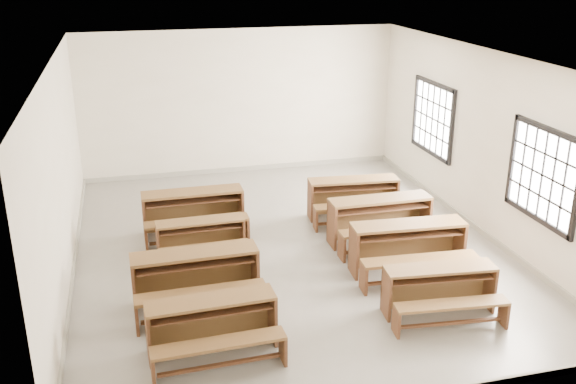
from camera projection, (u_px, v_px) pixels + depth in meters
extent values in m
plane|color=gray|center=(288.00, 247.00, 10.91)|extent=(8.50, 8.50, 0.00)
cube|color=silver|center=(288.00, 59.00, 9.80)|extent=(7.00, 8.50, 0.05)
cube|color=beige|center=(240.00, 102.00, 14.18)|extent=(7.00, 0.05, 3.20)
cube|color=beige|center=(392.00, 277.00, 6.51)|extent=(7.00, 0.05, 3.20)
cube|color=beige|center=(62.00, 175.00, 9.53)|extent=(0.05, 8.50, 3.20)
cube|color=beige|center=(481.00, 142.00, 11.16)|extent=(0.05, 8.50, 3.20)
cube|color=gray|center=(242.00, 169.00, 14.73)|extent=(7.00, 0.04, 0.10)
cube|color=gray|center=(74.00, 268.00, 10.07)|extent=(0.04, 8.50, 0.10)
cube|color=gray|center=(472.00, 224.00, 11.70)|extent=(0.04, 8.50, 0.10)
cube|color=white|center=(544.00, 175.00, 9.53)|extent=(0.02, 1.50, 1.30)
cube|color=black|center=(549.00, 130.00, 9.28)|extent=(0.06, 1.62, 0.08)
cube|color=black|center=(536.00, 218.00, 9.76)|extent=(0.06, 1.62, 0.08)
cube|color=black|center=(513.00, 159.00, 10.24)|extent=(0.06, 0.08, 1.46)
cube|color=white|center=(434.00, 118.00, 12.80)|extent=(0.02, 1.50, 1.30)
cube|color=black|center=(435.00, 84.00, 12.55)|extent=(0.06, 1.62, 0.08)
cube|color=black|center=(430.00, 152.00, 13.03)|extent=(0.06, 1.62, 0.08)
cube|color=black|center=(452.00, 128.00, 12.07)|extent=(0.06, 0.08, 1.46)
cube|color=black|center=(416.00, 110.00, 13.51)|extent=(0.06, 0.08, 1.46)
cube|color=brown|center=(211.00, 301.00, 7.84)|extent=(1.61, 0.46, 0.04)
cube|color=brown|center=(209.00, 319.00, 8.13)|extent=(1.60, 0.10, 0.68)
cube|color=#57331E|center=(148.00, 336.00, 7.76)|extent=(0.05, 0.40, 0.68)
cube|color=#57331E|center=(272.00, 316.00, 8.17)|extent=(0.05, 0.40, 0.68)
cube|color=#57331E|center=(211.00, 311.00, 7.87)|extent=(1.49, 0.35, 0.02)
cube|color=brown|center=(219.00, 343.00, 7.50)|extent=(1.61, 0.34, 0.04)
cube|color=#57331E|center=(153.00, 370.00, 7.37)|extent=(0.05, 0.28, 0.38)
cube|color=#57331E|center=(283.00, 348.00, 7.78)|extent=(0.05, 0.28, 0.38)
cube|color=#57331E|center=(220.00, 365.00, 7.61)|extent=(1.48, 0.10, 0.04)
cube|color=brown|center=(194.00, 253.00, 8.92)|extent=(1.77, 0.47, 0.04)
cube|color=brown|center=(194.00, 272.00, 9.23)|extent=(1.77, 0.08, 0.75)
cube|color=#57331E|center=(133.00, 287.00, 8.84)|extent=(0.05, 0.44, 0.75)
cube|color=#57331E|center=(255.00, 271.00, 9.27)|extent=(0.05, 0.44, 0.75)
cube|color=#57331E|center=(195.00, 264.00, 8.95)|extent=(1.64, 0.36, 0.02)
cube|color=brown|center=(201.00, 293.00, 8.54)|extent=(1.77, 0.34, 0.04)
cube|color=#57331E|center=(137.00, 317.00, 8.41)|extent=(0.05, 0.31, 0.42)
cube|color=#57331E|center=(264.00, 299.00, 8.84)|extent=(0.05, 0.31, 0.42)
cube|color=#57331E|center=(202.00, 314.00, 8.66)|extent=(1.63, 0.08, 0.04)
cube|color=brown|center=(200.00, 221.00, 10.37)|extent=(1.43, 0.38, 0.04)
cube|color=brown|center=(199.00, 235.00, 10.63)|extent=(1.42, 0.06, 0.60)
cube|color=#57331E|center=(158.00, 244.00, 10.31)|extent=(0.04, 0.36, 0.60)
cube|color=#57331E|center=(242.00, 234.00, 10.66)|extent=(0.04, 0.36, 0.60)
cube|color=#57331E|center=(200.00, 229.00, 10.40)|extent=(1.32, 0.29, 0.02)
cube|color=brown|center=(205.00, 247.00, 10.07)|extent=(1.43, 0.27, 0.04)
cube|color=#57331E|center=(161.00, 263.00, 9.97)|extent=(0.04, 0.25, 0.34)
cube|color=#57331E|center=(248.00, 253.00, 10.31)|extent=(0.04, 0.25, 0.34)
cube|color=#57331E|center=(205.00, 262.00, 10.17)|extent=(1.32, 0.07, 0.04)
cube|color=brown|center=(192.00, 192.00, 11.21)|extent=(1.76, 0.44, 0.04)
cube|color=brown|center=(192.00, 209.00, 11.53)|extent=(1.76, 0.04, 0.75)
cube|color=#57331E|center=(144.00, 218.00, 11.15)|extent=(0.04, 0.44, 0.75)
cube|color=#57331E|center=(241.00, 209.00, 11.55)|extent=(0.04, 0.44, 0.75)
cube|color=#57331E|center=(193.00, 201.00, 11.25)|extent=(1.63, 0.33, 0.02)
cube|color=brown|center=(197.00, 221.00, 10.84)|extent=(1.76, 0.31, 0.04)
cube|color=#57331E|center=(146.00, 239.00, 10.72)|extent=(0.04, 0.31, 0.42)
cube|color=#57331E|center=(247.00, 229.00, 11.12)|extent=(0.04, 0.31, 0.42)
cube|color=#57331E|center=(198.00, 239.00, 10.95)|extent=(1.63, 0.06, 0.04)
cube|color=brown|center=(440.00, 268.00, 8.71)|extent=(1.56, 0.53, 0.04)
cube|color=brown|center=(434.00, 285.00, 8.99)|extent=(1.53, 0.19, 0.65)
cube|color=#57331E|center=(386.00, 295.00, 8.73)|extent=(0.08, 0.38, 0.65)
cube|color=#57331E|center=(489.00, 287.00, 8.94)|extent=(0.08, 0.38, 0.65)
cube|color=#57331E|center=(440.00, 278.00, 8.74)|extent=(1.44, 0.43, 0.02)
cube|color=brown|center=(452.00, 304.00, 8.38)|extent=(1.55, 0.42, 0.04)
cube|color=#57331E|center=(396.00, 322.00, 8.34)|extent=(0.06, 0.27, 0.36)
cube|color=#57331E|center=(504.00, 313.00, 8.56)|extent=(0.06, 0.27, 0.36)
cube|color=#57331E|center=(450.00, 323.00, 8.48)|extent=(1.41, 0.19, 0.04)
cube|color=brown|center=(409.00, 224.00, 9.85)|extent=(1.80, 0.56, 0.04)
cube|color=brown|center=(403.00, 243.00, 10.18)|extent=(1.77, 0.16, 0.75)
cube|color=#57331E|center=(354.00, 252.00, 9.84)|extent=(0.07, 0.45, 0.75)
cube|color=#57331E|center=(459.00, 244.00, 10.14)|extent=(0.07, 0.45, 0.75)
cube|color=#57331E|center=(409.00, 234.00, 9.89)|extent=(1.66, 0.44, 0.02)
cube|color=brown|center=(420.00, 259.00, 9.47)|extent=(1.79, 0.43, 0.04)
cube|color=#57331E|center=(363.00, 279.00, 9.40)|extent=(0.07, 0.31, 0.42)
cube|color=#57331E|center=(473.00, 269.00, 9.70)|extent=(0.07, 0.31, 0.42)
cube|color=#57331E|center=(419.00, 279.00, 9.59)|extent=(1.64, 0.17, 0.04)
cube|color=brown|center=(381.00, 199.00, 10.89)|extent=(1.76, 0.45, 0.04)
cube|color=brown|center=(375.00, 216.00, 11.21)|extent=(1.76, 0.05, 0.75)
cube|color=#57331E|center=(332.00, 226.00, 10.83)|extent=(0.05, 0.44, 0.75)
cube|color=#57331E|center=(425.00, 216.00, 11.22)|extent=(0.05, 0.44, 0.75)
cube|color=#57331E|center=(381.00, 208.00, 10.92)|extent=(1.63, 0.34, 0.02)
cube|color=brown|center=(392.00, 229.00, 10.51)|extent=(1.76, 0.31, 0.04)
cube|color=#57331E|center=(342.00, 248.00, 10.39)|extent=(0.05, 0.31, 0.42)
cube|color=#57331E|center=(439.00, 237.00, 10.79)|extent=(0.05, 0.31, 0.42)
cube|color=#57331E|center=(391.00, 248.00, 10.63)|extent=(1.63, 0.06, 0.04)
cube|color=brown|center=(354.00, 180.00, 11.93)|extent=(1.71, 0.58, 0.04)
cube|color=brown|center=(350.00, 195.00, 12.24)|extent=(1.67, 0.21, 0.71)
cube|color=#57331E|center=(310.00, 201.00, 11.95)|extent=(0.08, 0.42, 0.71)
cube|color=#57331E|center=(395.00, 196.00, 12.18)|extent=(0.08, 0.42, 0.71)
cube|color=#57331E|center=(354.00, 188.00, 11.97)|extent=(1.57, 0.47, 0.02)
cube|color=brown|center=(360.00, 206.00, 11.57)|extent=(1.70, 0.46, 0.04)
cube|color=#57331E|center=(315.00, 219.00, 11.53)|extent=(0.07, 0.30, 0.40)
cube|color=#57331E|center=(403.00, 214.00, 11.76)|extent=(0.07, 0.30, 0.40)
cube|color=#57331E|center=(359.00, 222.00, 11.68)|extent=(1.55, 0.20, 0.04)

